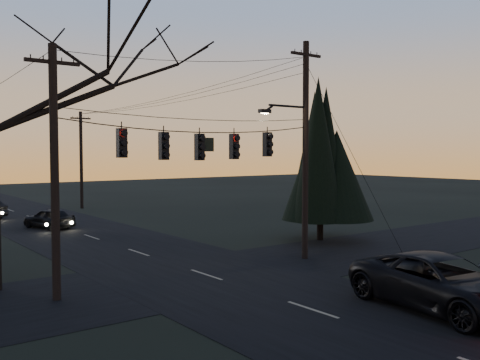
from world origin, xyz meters
TOP-DOWN VIEW (x-y plane):
  - ground_plane at (0.00, 0.00)m, footprint 160.00×160.00m
  - main_road at (0.00, 20.00)m, footprint 8.00×120.00m
  - cross_road at (0.00, 10.00)m, footprint 60.00×7.00m
  - utility_pole_right at (5.50, 10.00)m, footprint 5.00×0.30m
  - utility_pole_left at (-6.00, 10.00)m, footprint 1.80×0.30m
  - utility_pole_far_r at (5.50, 38.00)m, footprint 1.80×0.30m
  - span_signal_assembly at (-0.24, 10.00)m, footprint 11.50×0.44m
  - evergreen_right at (9.87, 13.27)m, footprint 4.15×4.15m
  - suv_near at (3.20, 1.50)m, footprint 3.63×6.48m
  - sedan_oncoming_a at (-0.80, 27.15)m, footprint 2.69×4.16m

SIDE VIEW (x-z plane):
  - ground_plane at x=0.00m, z-range 0.00..0.00m
  - utility_pole_right at x=5.50m, z-range -5.00..5.00m
  - utility_pole_left at x=-6.00m, z-range -4.25..4.25m
  - utility_pole_far_r at x=5.50m, z-range -4.25..4.25m
  - cross_road at x=0.00m, z-range 0.00..0.02m
  - main_road at x=0.00m, z-range 0.00..0.02m
  - sedan_oncoming_a at x=-0.80m, z-range 0.00..1.32m
  - suv_near at x=3.20m, z-range 0.00..1.71m
  - evergreen_right at x=9.87m, z-range 0.59..8.60m
  - span_signal_assembly at x=-0.24m, z-range 4.42..6.03m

